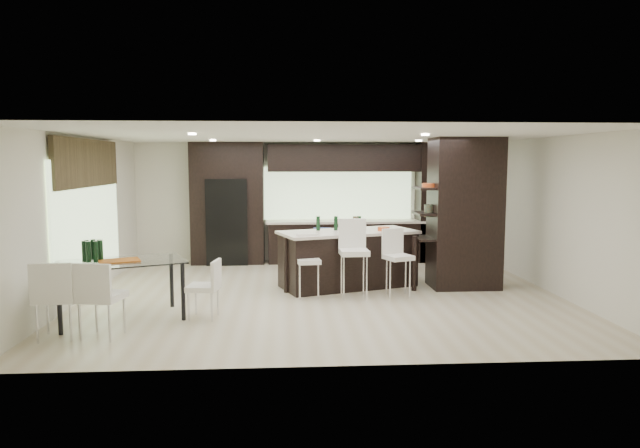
{
  "coord_description": "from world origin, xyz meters",
  "views": [
    {
      "loc": [
        -0.65,
        -9.63,
        2.28
      ],
      "look_at": [
        0.0,
        0.6,
        1.15
      ],
      "focal_mm": 32.0,
      "sensor_mm": 36.0,
      "label": 1
    }
  ],
  "objects": [
    {
      "name": "kitchen_island",
      "position": [
        0.51,
        0.58,
        0.51
      ],
      "size": [
        2.67,
        1.79,
        1.03
      ],
      "primitive_type": "cube",
      "rotation": [
        0.0,
        0.0,
        0.32
      ],
      "color": "black",
      "rests_on": "ground"
    },
    {
      "name": "partition_column",
      "position": [
        2.6,
        0.4,
        1.35
      ],
      "size": [
        1.2,
        0.8,
        2.7
      ],
      "primitive_type": "cube",
      "color": "black",
      "rests_on": "ground"
    },
    {
      "name": "floor_vase",
      "position": [
        0.66,
        0.67,
        0.64
      ],
      "size": [
        0.52,
        0.52,
        1.28
      ],
      "primitive_type": null,
      "rotation": [
        0.0,
        0.0,
        -0.12
      ],
      "color": "#3E4330",
      "rests_on": "ground"
    },
    {
      "name": "bench",
      "position": [
        0.47,
        2.11,
        0.26
      ],
      "size": [
        1.42,
        0.73,
        0.52
      ],
      "primitive_type": "cube",
      "rotation": [
        0.0,
        0.0,
        -0.16
      ],
      "color": "black",
      "rests_on": "ground"
    },
    {
      "name": "window_left",
      "position": [
        -3.96,
        0.2,
        1.35
      ],
      "size": [
        0.04,
        3.2,
        1.9
      ],
      "primitive_type": "cube",
      "color": "#B2D199",
      "rests_on": "left_wall"
    },
    {
      "name": "stool_left",
      "position": [
        -0.24,
        -0.24,
        0.43
      ],
      "size": [
        0.41,
        0.41,
        0.85
      ],
      "primitive_type": "cube",
      "rotation": [
        0.0,
        0.0,
        0.1
      ],
      "color": "white",
      "rests_on": "ground"
    },
    {
      "name": "stool_mid",
      "position": [
        0.51,
        -0.29,
        0.53
      ],
      "size": [
        0.49,
        0.49,
        1.06
      ],
      "primitive_type": "cube",
      "rotation": [
        0.0,
        0.0,
        0.03
      ],
      "color": "white",
      "rests_on": "ground"
    },
    {
      "name": "stool_right",
      "position": [
        1.27,
        -0.26,
        0.46
      ],
      "size": [
        0.53,
        0.53,
        0.92
      ],
      "primitive_type": "cube",
      "rotation": [
        0.0,
        0.0,
        0.37
      ],
      "color": "white",
      "rests_on": "ground"
    },
    {
      "name": "ground",
      "position": [
        0.0,
        0.0,
        0.0
      ],
      "size": [
        8.0,
        8.0,
        0.0
      ],
      "primitive_type": "plane",
      "color": "beige",
      "rests_on": "ground"
    },
    {
      "name": "refrigerator",
      "position": [
        -1.9,
        3.12,
        0.95
      ],
      "size": [
        0.9,
        0.68,
        1.9
      ],
      "primitive_type": "cube",
      "color": "black",
      "rests_on": "ground"
    },
    {
      "name": "window_back",
      "position": [
        0.6,
        3.46,
        1.55
      ],
      "size": [
        3.4,
        0.04,
        1.2
      ],
      "primitive_type": "cube",
      "color": "#B2D199",
      "rests_on": "back_wall"
    },
    {
      "name": "ceiling_spots",
      "position": [
        0.0,
        0.25,
        2.68
      ],
      "size": [
        4.0,
        3.0,
        0.02
      ],
      "primitive_type": "cube",
      "color": "white",
      "rests_on": "ceiling"
    },
    {
      "name": "chair_far",
      "position": [
        -3.57,
        -2.25,
        0.47
      ],
      "size": [
        0.55,
        0.55,
        0.94
      ],
      "primitive_type": "cube",
      "rotation": [
        0.0,
        0.0,
        0.08
      ],
      "color": "white",
      "rests_on": "ground"
    },
    {
      "name": "chair_end",
      "position": [
        -1.83,
        -1.41,
        0.4
      ],
      "size": [
        0.49,
        0.49,
        0.79
      ],
      "primitive_type": "cube",
      "rotation": [
        0.0,
        0.0,
        1.42
      ],
      "color": "white",
      "rests_on": "ground"
    },
    {
      "name": "left_wall",
      "position": [
        -4.0,
        0.0,
        1.35
      ],
      "size": [
        0.02,
        7.0,
        2.7
      ],
      "primitive_type": "cube",
      "color": "silver",
      "rests_on": "ground"
    },
    {
      "name": "back_wall",
      "position": [
        0.0,
        3.5,
        1.35
      ],
      "size": [
        8.0,
        0.02,
        2.7
      ],
      "primitive_type": "cube",
      "color": "silver",
      "rests_on": "ground"
    },
    {
      "name": "right_wall",
      "position": [
        4.0,
        0.0,
        1.35
      ],
      "size": [
        0.02,
        7.0,
        2.7
      ],
      "primitive_type": "cube",
      "color": "silver",
      "rests_on": "ground"
    },
    {
      "name": "stone_accent",
      "position": [
        -3.93,
        0.2,
        2.25
      ],
      "size": [
        0.08,
        3.0,
        0.8
      ],
      "primitive_type": "cube",
      "color": "brown",
      "rests_on": "left_wall"
    },
    {
      "name": "ceiling",
      "position": [
        0.0,
        0.0,
        2.7
      ],
      "size": [
        8.0,
        7.0,
        0.02
      ],
      "primitive_type": "cube",
      "color": "white",
      "rests_on": "ground"
    },
    {
      "name": "back_cabinetry",
      "position": [
        0.5,
        3.17,
        1.35
      ],
      "size": [
        6.8,
        0.68,
        2.7
      ],
      "primitive_type": "cube",
      "color": "black",
      "rests_on": "ground"
    },
    {
      "name": "chair_near",
      "position": [
        -3.01,
        -2.25,
        0.47
      ],
      "size": [
        0.59,
        0.59,
        0.93
      ],
      "primitive_type": "cube",
      "rotation": [
        0.0,
        0.0,
        -0.2
      ],
      "color": "white",
      "rests_on": "ground"
    },
    {
      "name": "dining_table",
      "position": [
        -3.01,
        -1.41,
        0.43
      ],
      "size": [
        2.02,
        1.59,
        0.85
      ],
      "primitive_type": "cube",
      "rotation": [
        0.0,
        0.0,
        0.38
      ],
      "color": "white",
      "rests_on": "ground"
    }
  ]
}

